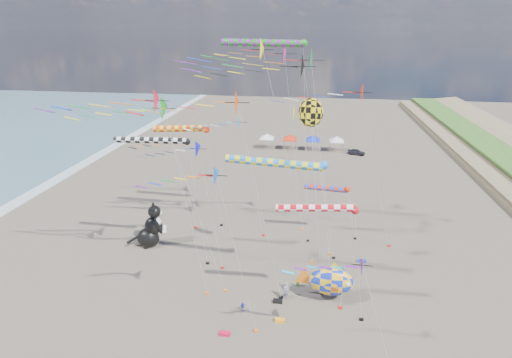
{
  "coord_description": "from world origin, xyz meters",
  "views": [
    {
      "loc": [
        4.26,
        -24.08,
        24.87
      ],
      "look_at": [
        -1.18,
        12.0,
        11.02
      ],
      "focal_mm": 28.0,
      "sensor_mm": 36.0,
      "label": 1
    }
  ],
  "objects_px": {
    "cat_inflatable": "(149,225)",
    "fish_inflatable": "(330,281)",
    "parked_car": "(356,152)",
    "child_green": "(298,283)",
    "child_blue": "(243,307)",
    "person_adult": "(286,291)"
  },
  "relations": [
    {
      "from": "cat_inflatable",
      "to": "child_green",
      "type": "xyz_separation_m",
      "value": [
        18.09,
        -5.71,
        -2.28
      ]
    },
    {
      "from": "cat_inflatable",
      "to": "child_blue",
      "type": "xyz_separation_m",
      "value": [
        13.19,
        -10.21,
        -2.29
      ]
    },
    {
      "from": "fish_inflatable",
      "to": "child_green",
      "type": "relative_size",
      "value": 5.91
    },
    {
      "from": "child_green",
      "to": "child_blue",
      "type": "bearing_deg",
      "value": -107.13
    },
    {
      "from": "child_green",
      "to": "parked_car",
      "type": "height_order",
      "value": "parked_car"
    },
    {
      "from": "parked_car",
      "to": "child_green",
      "type": "bearing_deg",
      "value": -172.52
    },
    {
      "from": "fish_inflatable",
      "to": "parked_car",
      "type": "xyz_separation_m",
      "value": [
        6.61,
        49.28,
        -1.6
      ]
    },
    {
      "from": "cat_inflatable",
      "to": "fish_inflatable",
      "type": "bearing_deg",
      "value": -39.58
    },
    {
      "from": "child_green",
      "to": "cat_inflatable",
      "type": "bearing_deg",
      "value": -167.19
    },
    {
      "from": "cat_inflatable",
      "to": "person_adult",
      "type": "height_order",
      "value": "cat_inflatable"
    },
    {
      "from": "child_blue",
      "to": "fish_inflatable",
      "type": "bearing_deg",
      "value": -8.82
    },
    {
      "from": "cat_inflatable",
      "to": "child_green",
      "type": "relative_size",
      "value": 5.59
    },
    {
      "from": "cat_inflatable",
      "to": "parked_car",
      "type": "xyz_separation_m",
      "value": [
        27.84,
        41.81,
        -2.16
      ]
    },
    {
      "from": "cat_inflatable",
      "to": "child_blue",
      "type": "relative_size",
      "value": 5.72
    },
    {
      "from": "person_adult",
      "to": "child_green",
      "type": "bearing_deg",
      "value": 27.57
    },
    {
      "from": "fish_inflatable",
      "to": "child_green",
      "type": "distance_m",
      "value": 3.99
    },
    {
      "from": "cat_inflatable",
      "to": "person_adult",
      "type": "relative_size",
      "value": 2.93
    },
    {
      "from": "parked_car",
      "to": "fish_inflatable",
      "type": "bearing_deg",
      "value": -168.56
    },
    {
      "from": "person_adult",
      "to": "parked_car",
      "type": "height_order",
      "value": "person_adult"
    },
    {
      "from": "child_green",
      "to": "child_blue",
      "type": "xyz_separation_m",
      "value": [
        -4.9,
        -4.5,
        -0.01
      ]
    },
    {
      "from": "fish_inflatable",
      "to": "child_green",
      "type": "bearing_deg",
      "value": 150.64
    },
    {
      "from": "person_adult",
      "to": "parked_car",
      "type": "relative_size",
      "value": 0.52
    }
  ]
}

